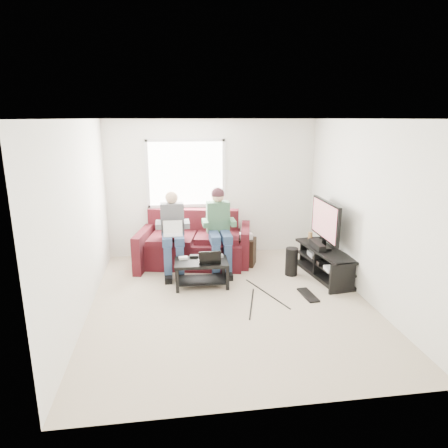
{
  "coord_description": "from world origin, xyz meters",
  "views": [
    {
      "loc": [
        -0.84,
        -5.3,
        2.61
      ],
      "look_at": [
        -0.01,
        0.6,
        1.03
      ],
      "focal_mm": 32.0,
      "sensor_mm": 36.0,
      "label": 1
    }
  ],
  "objects_px": {
    "tv_stand": "(325,264)",
    "subwoofer": "(292,262)",
    "tv": "(325,221)",
    "coffee_table": "(201,267)",
    "end_table": "(246,251)",
    "sofa": "(195,245)"
  },
  "relations": [
    {
      "from": "sofa",
      "to": "end_table",
      "type": "relative_size",
      "value": 3.71
    },
    {
      "from": "coffee_table",
      "to": "tv_stand",
      "type": "distance_m",
      "value": 2.12
    },
    {
      "from": "coffee_table",
      "to": "subwoofer",
      "type": "bearing_deg",
      "value": 8.6
    },
    {
      "from": "coffee_table",
      "to": "end_table",
      "type": "distance_m",
      "value": 1.22
    },
    {
      "from": "tv",
      "to": "subwoofer",
      "type": "bearing_deg",
      "value": 177.26
    },
    {
      "from": "tv_stand",
      "to": "tv",
      "type": "bearing_deg",
      "value": 91.47
    },
    {
      "from": "tv_stand",
      "to": "end_table",
      "type": "bearing_deg",
      "value": 149.29
    },
    {
      "from": "subwoofer",
      "to": "end_table",
      "type": "bearing_deg",
      "value": 138.4
    },
    {
      "from": "tv",
      "to": "end_table",
      "type": "relative_size",
      "value": 1.84
    },
    {
      "from": "coffee_table",
      "to": "end_table",
      "type": "xyz_separation_m",
      "value": [
        0.89,
        0.84,
        -0.04
      ]
    },
    {
      "from": "tv_stand",
      "to": "end_table",
      "type": "xyz_separation_m",
      "value": [
        -1.23,
        0.73,
        0.06
      ]
    },
    {
      "from": "tv_stand",
      "to": "subwoofer",
      "type": "relative_size",
      "value": 3.11
    },
    {
      "from": "tv_stand",
      "to": "end_table",
      "type": "height_order",
      "value": "end_table"
    },
    {
      "from": "tv_stand",
      "to": "subwoofer",
      "type": "distance_m",
      "value": 0.56
    },
    {
      "from": "tv_stand",
      "to": "tv",
      "type": "height_order",
      "value": "tv"
    },
    {
      "from": "end_table",
      "to": "coffee_table",
      "type": "bearing_deg",
      "value": -136.54
    },
    {
      "from": "subwoofer",
      "to": "coffee_table",
      "type": "bearing_deg",
      "value": -171.4
    },
    {
      "from": "subwoofer",
      "to": "end_table",
      "type": "xyz_separation_m",
      "value": [
        -0.68,
        0.6,
        0.03
      ]
    },
    {
      "from": "sofa",
      "to": "end_table",
      "type": "height_order",
      "value": "sofa"
    },
    {
      "from": "tv_stand",
      "to": "sofa",
      "type": "bearing_deg",
      "value": 156.3
    },
    {
      "from": "sofa",
      "to": "subwoofer",
      "type": "bearing_deg",
      "value": -27.07
    },
    {
      "from": "sofa",
      "to": "subwoofer",
      "type": "height_order",
      "value": "sofa"
    }
  ]
}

